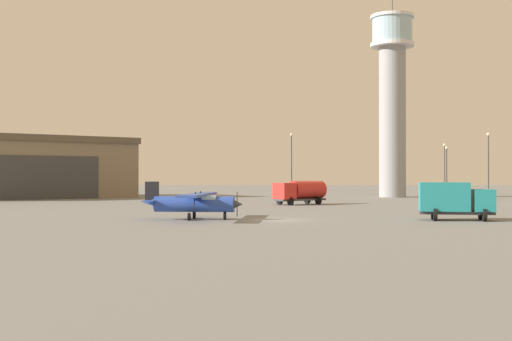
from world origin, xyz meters
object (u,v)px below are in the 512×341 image
object	(u,v)px
truck_flatbed_green	(444,193)
light_post_east	(447,167)
truck_box_teal	(454,199)
light_post_centre	(291,160)
light_post_north	(488,161)
light_post_west	(445,166)
airplane_blue	(193,202)
control_tower	(392,92)
truck_fuel_tanker_red	(301,191)

from	to	relation	value
truck_flatbed_green	light_post_east	distance (m)	9.05
truck_box_teal	light_post_centre	distance (m)	51.74
truck_flatbed_green	light_post_north	world-z (taller)	light_post_north
truck_flatbed_green	light_post_west	world-z (taller)	light_post_west
airplane_blue	light_post_east	xyz separation A→B (m)	(33.02, 48.25, 3.39)
control_tower	truck_flatbed_green	size ratio (longest dim) A/B	5.80
control_tower	truck_box_teal	xyz separation A→B (m)	(-5.39, -57.72, -15.85)
airplane_blue	light_post_centre	bearing A→B (deg)	82.89
truck_fuel_tanker_red	light_post_north	distance (m)	29.67
light_post_west	truck_flatbed_green	bearing A→B (deg)	-104.84
truck_box_teal	airplane_blue	bearing A→B (deg)	-171.98
light_post_centre	airplane_blue	bearing A→B (deg)	-100.63
airplane_blue	truck_fuel_tanker_red	world-z (taller)	airplane_blue
truck_fuel_tanker_red	light_post_centre	distance (m)	21.89
light_post_centre	truck_box_teal	bearing A→B (deg)	-76.94
truck_box_teal	truck_flatbed_green	size ratio (longest dim) A/B	1.02
truck_box_teal	truck_fuel_tanker_red	world-z (taller)	truck_box_teal
light_post_north	light_post_east	bearing A→B (deg)	115.79
light_post_north	control_tower	bearing A→B (deg)	121.28
airplane_blue	control_tower	bearing A→B (deg)	68.83
airplane_blue	truck_fuel_tanker_red	xyz separation A→B (m)	(9.92, 28.53, 0.21)
light_post_centre	truck_fuel_tanker_red	bearing A→B (deg)	-88.55
airplane_blue	light_post_east	bearing A→B (deg)	59.13
airplane_blue	light_post_centre	world-z (taller)	light_post_centre
truck_box_teal	light_post_west	distance (m)	52.59
truck_fuel_tanker_red	light_post_centre	xyz separation A→B (m)	(-0.54, 21.46, 4.30)
airplane_blue	light_post_north	bearing A→B (deg)	51.16
light_post_centre	control_tower	bearing A→B (deg)	23.73
truck_flatbed_green	light_post_east	size ratio (longest dim) A/B	0.74
control_tower	truck_fuel_tanker_red	world-z (taller)	control_tower
truck_box_teal	light_post_north	distance (m)	43.76
light_post_east	light_post_north	world-z (taller)	light_post_north
light_post_west	light_post_north	bearing A→B (deg)	-71.58
truck_flatbed_green	airplane_blue	bearing A→B (deg)	84.30
airplane_blue	light_post_centre	size ratio (longest dim) A/B	1.03
control_tower	truck_flatbed_green	world-z (taller)	control_tower
truck_box_teal	light_post_centre	bearing A→B (deg)	111.73
truck_flatbed_green	light_post_west	size ratio (longest dim) A/B	0.69
light_post_centre	light_post_north	bearing A→B (deg)	-19.30
control_tower	light_post_east	size ratio (longest dim) A/B	4.26
truck_fuel_tanker_red	light_post_east	xyz separation A→B (m)	(23.10, 19.72, 3.18)
control_tower	light_post_centre	xyz separation A→B (m)	(-17.05, -7.49, -11.56)
airplane_blue	light_post_centre	distance (m)	51.06
truck_flatbed_green	light_post_north	size ratio (longest dim) A/B	0.61
airplane_blue	truck_fuel_tanker_red	bearing A→B (deg)	74.34
light_post_east	truck_box_teal	bearing A→B (deg)	-103.88
control_tower	light_post_east	bearing A→B (deg)	-54.48
light_post_west	light_post_north	xyz separation A→B (m)	(3.46, -10.39, 0.54)
light_post_north	light_post_centre	xyz separation A→B (m)	(-27.44, 9.61, 0.29)
control_tower	light_post_west	bearing A→B (deg)	-44.08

